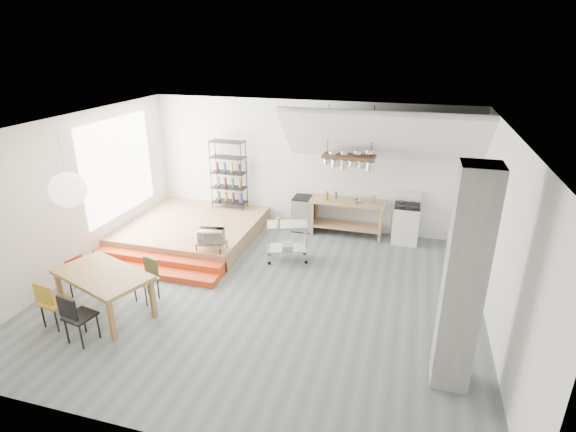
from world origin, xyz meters
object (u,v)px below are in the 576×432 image
(stove, at_px, (406,223))
(dining_table, at_px, (103,278))
(rolling_cart, at_px, (287,237))
(mini_fridge, at_px, (304,213))

(stove, xyz_separation_m, dining_table, (-4.95, -4.54, 0.24))
(stove, bearing_deg, rolling_cart, -145.35)
(stove, relative_size, rolling_cart, 1.21)
(dining_table, xyz_separation_m, rolling_cart, (2.50, 2.85, -0.16))
(rolling_cart, bearing_deg, mini_fridge, 73.21)
(dining_table, height_order, rolling_cart, rolling_cart)
(rolling_cart, height_order, mini_fridge, mini_fridge)
(stove, distance_m, dining_table, 6.72)
(dining_table, bearing_deg, stove, 62.33)
(mini_fridge, bearing_deg, rolling_cart, -88.16)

